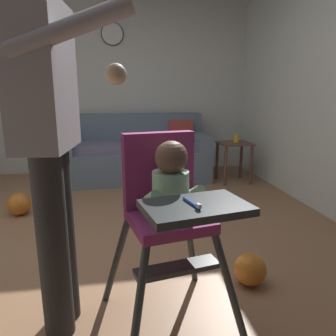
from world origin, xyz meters
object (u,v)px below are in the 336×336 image
object	(u,v)px
sippy_cup	(236,139)
wall_clock	(112,34)
toy_ball	(19,204)
couch	(136,154)
toy_ball_second	(250,269)
side_table	(234,153)
high_chair	(169,199)
adult_standing	(49,135)

from	to	relation	value
sippy_cup	wall_clock	size ratio (longest dim) A/B	0.32
toy_ball	wall_clock	distance (m)	2.65
couch	toy_ball	world-z (taller)	couch
toy_ball_second	sippy_cup	size ratio (longest dim) A/B	1.95
side_table	toy_ball_second	bearing A→B (deg)	-107.85
couch	wall_clock	bearing A→B (deg)	-151.35
couch	toy_ball	distance (m)	1.71
couch	high_chair	world-z (taller)	high_chair
wall_clock	side_table	bearing A→B (deg)	-29.91
side_table	wall_clock	bearing A→B (deg)	150.09
adult_standing	wall_clock	world-z (taller)	wall_clock
couch	high_chair	bearing A→B (deg)	-0.28
toy_ball_second	side_table	distance (m)	2.37
toy_ball_second	high_chair	bearing A→B (deg)	-157.20
adult_standing	side_table	bearing A→B (deg)	59.57
adult_standing	side_table	size ratio (longest dim) A/B	3.26
sippy_cup	adult_standing	bearing A→B (deg)	-126.78
side_table	wall_clock	size ratio (longest dim) A/B	1.68
high_chair	side_table	world-z (taller)	high_chair
couch	toy_ball	size ratio (longest dim) A/B	8.89
couch	adult_standing	bearing A→B (deg)	-10.87
toy_ball_second	toy_ball	bearing A→B (deg)	140.23
adult_standing	sippy_cup	bearing A→B (deg)	59.27
high_chair	wall_clock	distance (m)	3.58
high_chair	adult_standing	world-z (taller)	adult_standing
adult_standing	side_table	xyz separation A→B (m)	(1.79, 2.42, -0.58)
high_chair	side_table	bearing A→B (deg)	141.59
adult_standing	sippy_cup	xyz separation A→B (m)	(1.81, 2.42, -0.39)
sippy_cup	couch	bearing A→B (deg)	162.86
toy_ball	toy_ball_second	xyz separation A→B (m)	(1.72, -1.43, -0.01)
toy_ball_second	wall_clock	world-z (taller)	wall_clock
side_table	adult_standing	bearing A→B (deg)	-126.47
adult_standing	side_table	world-z (taller)	adult_standing
couch	high_chair	xyz separation A→B (m)	(-0.01, -2.86, 0.32)
adult_standing	wall_clock	distance (m)	3.44
high_chair	toy_ball	size ratio (longest dim) A/B	4.42
couch	high_chair	size ratio (longest dim) A/B	2.01
couch	toy_ball_second	xyz separation A→B (m)	(0.53, -2.63, -0.23)
high_chair	side_table	xyz separation A→B (m)	(1.26, 2.47, -0.27)
adult_standing	toy_ball_second	bearing A→B (deg)	15.34
toy_ball_second	sippy_cup	bearing A→B (deg)	71.70
couch	side_table	size ratio (longest dim) A/B	3.71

